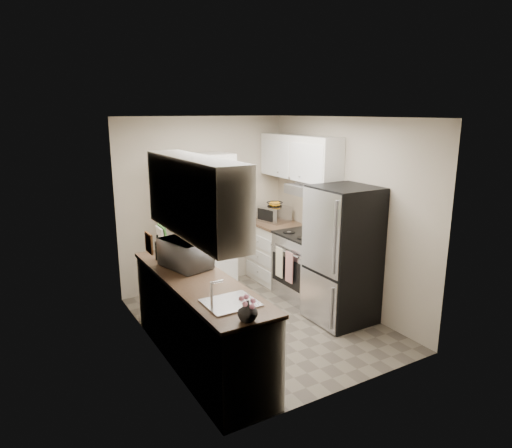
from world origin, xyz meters
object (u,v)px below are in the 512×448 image
Objects in this scene: electric_range at (306,265)px; microwave at (186,253)px; toaster_oven at (275,214)px; wine_bottle at (158,249)px; pantry_cabinet at (200,225)px; refrigerator at (343,255)px.

electric_range is 2.03× the size of microwave.
microwave reaches higher than toaster_oven.
electric_range is 2.19m from wine_bottle.
pantry_cabinet reaches higher than microwave.
electric_range is 0.66× the size of refrigerator.
wine_bottle is (-0.94, -0.96, 0.05)m from pantry_cabinet.
pantry_cabinet is at bearing 163.58° from toaster_oven.
microwave is (-0.76, -1.35, 0.07)m from pantry_cabinet.
electric_range is at bearing -38.22° from pantry_cabinet.
refrigerator reaches higher than microwave.
refrigerator is 2.23m from wine_bottle.
wine_bottle is (-0.18, 0.39, -0.02)m from microwave.
pantry_cabinet reaches higher than wine_bottle.
refrigerator is at bearing -92.48° from electric_range.
refrigerator is 4.08× the size of toaster_oven.
refrigerator is at bearing -115.09° from microwave.
pantry_cabinet reaches higher than refrigerator.
microwave is at bearing -65.13° from wine_bottle.
toaster_oven reaches higher than electric_range.
electric_range is at bearing -104.87° from toaster_oven.
pantry_cabinet is 1.18× the size of refrigerator.
pantry_cabinet is 2.07m from refrigerator.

